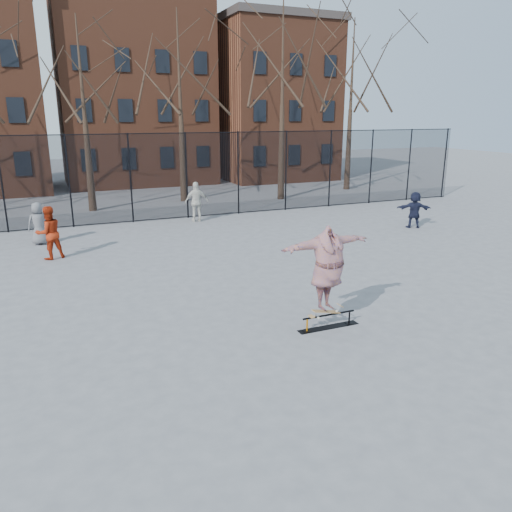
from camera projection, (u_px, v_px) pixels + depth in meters
name	position (u px, v px, depth m)	size (l,w,h in m)	color
ground	(287.00, 321.00, 11.98)	(100.00, 100.00, 0.00)	slate
skate_rail	(329.00, 322.00, 11.61)	(1.53, 0.23, 0.34)	black
skateboard	(326.00, 313.00, 11.51)	(0.75, 0.18, 0.09)	olive
skater	(328.00, 271.00, 11.23)	(2.40, 0.65, 1.95)	#4C3789
bystander_grey	(39.00, 223.00, 18.84)	(0.79, 0.52, 1.62)	slate
bystander_red	(49.00, 233.00, 16.92)	(0.89, 0.69, 1.83)	#A2270E
bystander_white	(197.00, 202.00, 22.85)	(1.07, 0.45, 1.83)	beige
bystander_navy	(414.00, 210.00, 21.64)	(1.47, 0.47, 1.59)	#191C32
fence	(161.00, 176.00, 22.91)	(34.03, 0.07, 4.00)	black
tree_row	(132.00, 61.00, 25.03)	(33.66, 7.46, 10.67)	black
rowhouses	(126.00, 94.00, 33.58)	(29.00, 7.00, 13.00)	brown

